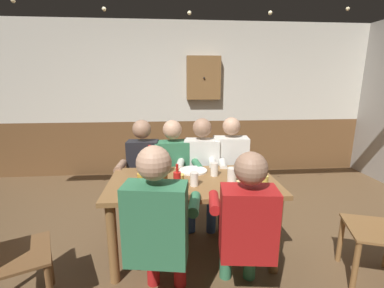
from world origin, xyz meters
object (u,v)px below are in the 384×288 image
Objects in this scene: plate_0 at (193,171)px; bottle_0 at (163,164)px; dining_table at (193,193)px; bottle_2 at (163,179)px; plate_1 at (251,174)px; pint_glass_1 at (142,183)px; person_5 at (246,223)px; wall_dart_cabinet at (204,78)px; table_candle at (238,185)px; person_0 at (142,168)px; pint_glass_8 at (214,169)px; person_1 at (174,167)px; pint_glass_5 at (152,186)px; person_3 at (231,165)px; pint_glass_2 at (263,184)px; pint_glass_0 at (232,176)px; pint_glass_7 at (147,178)px; person_2 at (202,166)px; person_4 at (158,224)px; pint_glass_4 at (163,165)px; bottle_1 at (177,183)px; bottle_3 at (150,163)px; pint_glass_3 at (194,179)px.

bottle_0 is at bearing -169.20° from plate_0.
bottle_2 is at bearing -146.37° from dining_table.
plate_1 is 1.04m from pint_glass_1.
person_5 is 1.69× the size of wall_dart_cabinet.
table_candle is at bearing -90.66° from wall_dart_cabinet.
person_0 reaches higher than bottle_2.
person_1 is at bearing 125.26° from pint_glass_8.
plate_0 is 2.19× the size of pint_glass_8.
pint_glass_5 is (-0.65, 0.34, 0.16)m from person_5.
person_3 is at bearing 61.41° from pint_glass_8.
person_1 is at bearing 104.37° from dining_table.
bottle_2 reaches higher than pint_glass_2.
person_0 is 4.92× the size of bottle_0.
plate_0 is at bearing 55.68° from bottle_2.
pint_glass_7 is at bearing 178.50° from pint_glass_0.
table_candle is (0.51, -0.88, 0.12)m from person_1.
person_2 is at bearing 70.89° from plate_0.
pint_glass_4 is (0.02, 0.95, 0.11)m from person_4.
bottle_1 reaches higher than pint_glass_1.
dining_table is 5.19× the size of bottle_3.
bottle_3 is 0.61m from pint_glass_8.
bottle_0 is 0.67m from pint_glass_0.
person_4 reaches higher than person_1.
pint_glass_4 is (0.00, 0.12, -0.05)m from bottle_0.
pint_glass_2 is (0.80, -0.51, -0.03)m from bottle_0.
pint_glass_4 is (0.12, 0.12, -0.06)m from bottle_3.
pint_glass_8 is at bearing -22.91° from pint_glass_4.
person_4 is at bearing -124.05° from pint_glass_8.
bottle_3 is at bearing 95.61° from pint_glass_5.
bottle_3 is at bearing 110.05° from bottle_2.
bottle_1 is 0.50m from pint_glass_0.
bottle_1 is at bearing -78.70° from pint_glass_4.
pint_glass_0 is (0.84, -0.75, 0.16)m from person_0.
person_5 is 0.85m from pint_glass_1.
pint_glass_0 reaches higher than pint_glass_4.
person_5 is at bearing -82.36° from pint_glass_8.
pint_glass_2 is 0.88m from pint_glass_5.
bottle_2 is 0.38m from bottle_3.
person_0 is at bearing 124.00° from pint_glass_3.
person_4 is 8.27× the size of pint_glass_5.
person_2 is 0.34m from person_3.
dining_table is 0.65m from person_2.
pint_glass_8 is at bearing 119.49° from person_1.
person_5 is 4.63× the size of plate_1.
dining_table is at bearing 75.15° from person_4.
bottle_1 is at bearing -46.07° from bottle_2.
person_3 is 1.26m from pint_glass_5.
person_4 is 8.66× the size of pint_glass_2.
person_4 is 0.84m from bottle_0.
plate_0 is 1.85× the size of pint_glass_5.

